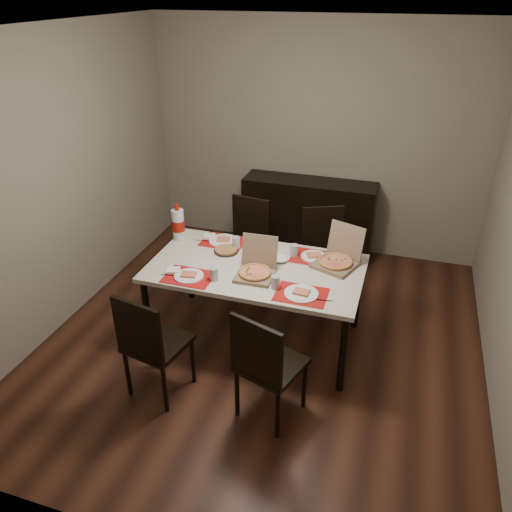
# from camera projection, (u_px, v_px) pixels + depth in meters

# --- Properties ---
(ground) EXTENTS (3.80, 4.00, 0.02)m
(ground) POSITION_uv_depth(u_px,v_px,m) (263.00, 340.00, 4.57)
(ground) COLOR #432214
(ground) RESTS_ON ground
(room_walls) EXTENTS (3.84, 4.02, 2.62)m
(room_walls) POSITION_uv_depth(u_px,v_px,m) (280.00, 140.00, 4.09)
(room_walls) COLOR gray
(room_walls) RESTS_ON ground
(sideboard) EXTENTS (1.50, 0.40, 0.90)m
(sideboard) POSITION_uv_depth(u_px,v_px,m) (308.00, 217.00, 5.83)
(sideboard) COLOR black
(sideboard) RESTS_ON ground
(dining_table) EXTENTS (1.80, 1.00, 0.75)m
(dining_table) POSITION_uv_depth(u_px,v_px,m) (256.00, 273.00, 4.27)
(dining_table) COLOR beige
(dining_table) RESTS_ON ground
(chair_near_left) EXTENTS (0.49, 0.49, 0.93)m
(chair_near_left) POSITION_uv_depth(u_px,v_px,m) (151.00, 342.00, 3.72)
(chair_near_left) COLOR black
(chair_near_left) RESTS_ON ground
(chair_near_right) EXTENTS (0.53, 0.53, 0.93)m
(chair_near_right) POSITION_uv_depth(u_px,v_px,m) (266.00, 363.00, 3.51)
(chair_near_right) COLOR black
(chair_near_right) RESTS_ON ground
(chair_far_left) EXTENTS (0.48, 0.48, 0.93)m
(chair_far_left) POSITION_uv_depth(u_px,v_px,m) (246.00, 239.00, 5.22)
(chair_far_left) COLOR black
(chair_far_left) RESTS_ON ground
(chair_far_right) EXTENTS (0.55, 0.55, 0.93)m
(chair_far_right) POSITION_uv_depth(u_px,v_px,m) (324.00, 250.00, 5.00)
(chair_far_right) COLOR black
(chair_far_right) RESTS_ON ground
(setting_near_left) EXTENTS (0.49, 0.30, 0.11)m
(setting_near_left) POSITION_uv_depth(u_px,v_px,m) (193.00, 275.00, 4.07)
(setting_near_left) COLOR #B90E0C
(setting_near_left) RESTS_ON dining_table
(setting_near_right) EXTENTS (0.50, 0.30, 0.11)m
(setting_near_right) POSITION_uv_depth(u_px,v_px,m) (295.00, 291.00, 3.86)
(setting_near_right) COLOR #B90E0C
(setting_near_right) RESTS_ON dining_table
(setting_far_left) EXTENTS (0.48, 0.30, 0.11)m
(setting_far_left) POSITION_uv_depth(u_px,v_px,m) (225.00, 241.00, 4.61)
(setting_far_left) COLOR #B90E0C
(setting_far_left) RESTS_ON dining_table
(setting_far_right) EXTENTS (0.50, 0.30, 0.11)m
(setting_far_right) POSITION_uv_depth(u_px,v_px,m) (308.00, 255.00, 4.36)
(setting_far_right) COLOR #B90E0C
(setting_far_right) RESTS_ON dining_table
(napkin_loose) EXTENTS (0.16, 0.16, 0.02)m
(napkin_loose) POSITION_uv_depth(u_px,v_px,m) (267.00, 271.00, 4.15)
(napkin_loose) COLOR white
(napkin_loose) RESTS_ON dining_table
(pizza_box_center) EXTENTS (0.31, 0.34, 0.30)m
(pizza_box_center) POSITION_uv_depth(u_px,v_px,m) (256.00, 270.00, 4.08)
(pizza_box_center) COLOR brown
(pizza_box_center) RESTS_ON dining_table
(pizza_box_right) EXTENTS (0.43, 0.45, 0.32)m
(pizza_box_right) POSITION_uv_depth(u_px,v_px,m) (337.00, 259.00, 4.23)
(pizza_box_right) COLOR brown
(pizza_box_right) RESTS_ON dining_table
(faina_plate) EXTENTS (0.22, 0.22, 0.03)m
(faina_plate) POSITION_uv_depth(u_px,v_px,m) (226.00, 250.00, 4.45)
(faina_plate) COLOR black
(faina_plate) RESTS_ON dining_table
(dip_bowl) EXTENTS (0.16, 0.16, 0.03)m
(dip_bowl) POSITION_uv_depth(u_px,v_px,m) (280.00, 260.00, 4.30)
(dip_bowl) COLOR white
(dip_bowl) RESTS_ON dining_table
(soda_bottle) EXTENTS (0.12, 0.12, 0.35)m
(soda_bottle) POSITION_uv_depth(u_px,v_px,m) (178.00, 225.00, 4.61)
(soda_bottle) COLOR silver
(soda_bottle) RESTS_ON dining_table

